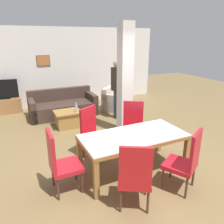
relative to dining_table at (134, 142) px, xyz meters
The scene contains 17 objects.
ground_plane 0.59m from the dining_table, ahead, with size 18.00×18.00×0.00m, color olive.
back_wall 4.93m from the dining_table, 90.03° to the left, with size 7.20×0.09×2.70m.
divider_pillar 1.93m from the dining_table, 66.69° to the left, with size 0.31×0.29×2.70m.
dining_table is the anchor object (origin of this frame).
dining_chair_near_right 0.93m from the dining_table, 60.21° to the right, with size 0.63×0.63×1.04m.
dining_chair_head_left 1.31m from the dining_table, behind, with size 0.46×0.46×1.04m.
dining_chair_far_left 0.95m from the dining_table, 119.30° to the left, with size 0.63×0.63×1.04m.
dining_chair_near_left 0.93m from the dining_table, 119.81° to the right, with size 0.63×0.63×1.04m.
dining_chair_far_right 0.93m from the dining_table, 59.91° to the left, with size 0.63×0.63×1.04m.
sofa 3.64m from the dining_table, 96.69° to the left, with size 2.02×0.93×0.80m.
armchair 3.64m from the dining_table, 68.04° to the left, with size 1.18×1.19×0.76m.
coffee_table 2.67m from the dining_table, 101.58° to the left, with size 0.71×0.57×0.45m.
bottle 2.44m from the dining_table, 97.72° to the left, with size 0.06×0.06×0.27m.
tv_stand 5.04m from the dining_table, 114.09° to the left, with size 0.95×0.40×0.48m.
tv_screen 5.03m from the dining_table, 114.09° to the left, with size 0.88×0.24×0.62m.
floor_lamp 5.27m from the dining_table, 61.34° to the left, with size 0.35×0.35×1.88m.
standing_person 2.85m from the dining_table, 69.28° to the left, with size 0.23×0.39×1.76m.
Camera 1 is at (-1.85, -2.99, 2.34)m, focal length 35.00 mm.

